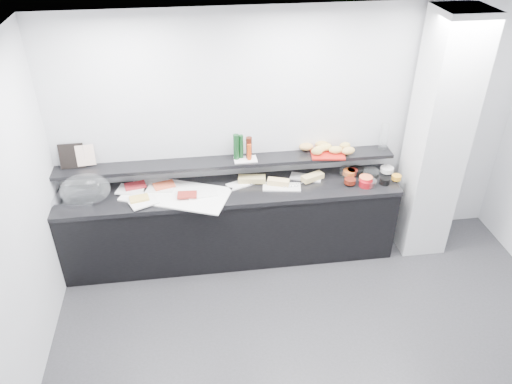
{
  "coord_description": "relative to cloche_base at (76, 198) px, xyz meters",
  "views": [
    {
      "loc": [
        -1.02,
        -2.75,
        3.74
      ],
      "look_at": [
        -0.45,
        1.45,
        1.0
      ],
      "focal_mm": 35.0,
      "sensor_mm": 36.0,
      "label": 1
    }
  ],
  "objects": [
    {
      "name": "tongs_right",
      "position": [
        2.37,
        -0.02,
        -0.0
      ],
      "size": [
        0.16,
        0.02,
        0.01
      ],
      "primitive_type": "cylinder",
      "rotation": [
        0.0,
        1.57,
        0.05
      ],
      "color": "silver",
      "rests_on": "sandwich_plate_right"
    },
    {
      "name": "buffet_cabinet",
      "position": [
        1.57,
        -0.0,
        -0.5
      ],
      "size": [
        3.6,
        0.6,
        0.85
      ],
      "primitive_type": "cube",
      "color": "black",
      "rests_on": "ground"
    },
    {
      "name": "back_wall",
      "position": [
        2.27,
        0.3,
        0.43
      ],
      "size": [
        5.0,
        0.02,
        2.7
      ],
      "primitive_type": "cube",
      "color": "silver",
      "rests_on": "ground"
    },
    {
      "name": "fill_black_fruit",
      "position": [
        3.38,
        -0.09,
        0.03
      ],
      "size": [
        0.11,
        0.11,
        0.05
      ],
      "primitive_type": "cylinder",
      "rotation": [
        0.0,
        0.0,
        0.1
      ],
      "color": "orange",
      "rests_on": "bowl_black_fruit"
    },
    {
      "name": "cloche_base",
      "position": [
        0.0,
        0.0,
        0.0
      ],
      "size": [
        0.49,
        0.38,
        0.04
      ],
      "primitive_type": "cube",
      "rotation": [
        0.0,
        0.0,
        -0.2
      ],
      "color": "silver",
      "rests_on": "counter_top"
    },
    {
      "name": "cloche_dome",
      "position": [
        0.11,
        -0.01,
        0.11
      ],
      "size": [
        0.53,
        0.38,
        0.34
      ],
      "primitive_type": "ellipsoid",
      "rotation": [
        0.0,
        0.0,
        0.1
      ],
      "color": "white",
      "rests_on": "cloche_base"
    },
    {
      "name": "framed_print",
      "position": [
        -0.02,
        0.25,
        0.36
      ],
      "size": [
        0.25,
        0.08,
        0.26
      ],
      "primitive_type": "cube",
      "rotation": [
        -0.21,
        0.0,
        0.02
      ],
      "color": "black",
      "rests_on": "wall_shelf"
    },
    {
      "name": "bread_roll_mide",
      "position": [
        2.64,
        0.21,
        0.29
      ],
      "size": [
        0.18,
        0.15,
        0.08
      ],
      "primitive_type": "ellipsoid",
      "rotation": [
        0.0,
        0.0,
        0.39
      ],
      "color": "#D7B352",
      "rests_on": "bread_tray"
    },
    {
      "name": "platter_meat_a",
      "position": [
        0.55,
        0.09,
        0.0
      ],
      "size": [
        0.35,
        0.27,
        0.01
      ],
      "primitive_type": "cube",
      "rotation": [
        0.0,
        0.0,
        -0.26
      ],
      "color": "white",
      "rests_on": "linen_runner"
    },
    {
      "name": "counter_top",
      "position": [
        1.57,
        -0.0,
        -0.05
      ],
      "size": [
        3.62,
        0.62,
        0.05
      ],
      "primitive_type": "cube",
      "color": "black",
      "rests_on": "buffet_cabinet"
    },
    {
      "name": "fill_red_jam",
      "position": [
        2.86,
        -0.09,
        0.03
      ],
      "size": [
        0.13,
        0.13,
        0.05
      ],
      "primitive_type": "cylinder",
      "rotation": [
        0.0,
        0.0,
        0.13
      ],
      "color": "#53160B",
      "rests_on": "bowl_red_jam"
    },
    {
      "name": "bowl_red_jam",
      "position": [
        3.02,
        -0.14,
        0.02
      ],
      "size": [
        0.18,
        0.18,
        0.07
      ],
      "primitive_type": "cylinder",
      "rotation": [
        0.0,
        0.0,
        -0.36
      ],
      "color": "maroon",
      "rests_on": "counter_top"
    },
    {
      "name": "bottle_hot",
      "position": [
        1.8,
        0.14,
        0.33
      ],
      "size": [
        0.05,
        0.05,
        0.18
      ],
      "primitive_type": "cylinder",
      "rotation": [
        0.0,
        0.0,
        0.12
      ],
      "color": "#C53D0E",
      "rests_on": "condiment_tray"
    },
    {
      "name": "fill_black_jam",
      "position": [
        2.94,
        0.09,
        0.03
      ],
      "size": [
        0.14,
        0.14,
        0.05
      ],
      "primitive_type": "cylinder",
      "rotation": [
        0.0,
        0.0,
        -0.3
      ],
      "color": "#60140D",
      "rests_on": "bowl_black_jam"
    },
    {
      "name": "sandwich_food_right",
      "position": [
        2.48,
        0.04,
        0.02
      ],
      "size": [
        0.27,
        0.19,
        0.06
      ],
      "primitive_type": "cube",
      "rotation": [
        0.0,
        0.0,
        0.41
      ],
      "color": "tan",
      "rests_on": "sandwich_plate_right"
    },
    {
      "name": "bowl_glass_salmon",
      "position": [
        3.06,
        -0.14,
        0.02
      ],
      "size": [
        0.14,
        0.14,
        0.07
      ],
      "primitive_type": "cylinder",
      "rotation": [
        0.0,
        0.0,
        0.02
      ],
      "color": "white",
      "rests_on": "counter_top"
    },
    {
      "name": "shaker_pepper",
      "position": [
        1.81,
        0.22,
        0.28
      ],
      "size": [
        0.04,
        0.04,
        0.07
      ],
      "primitive_type": "cylinder",
      "rotation": [
        0.0,
        0.0,
        0.17
      ],
      "color": "white",
      "rests_on": "condiment_tray"
    },
    {
      "name": "food_cheese",
      "position": [
        0.64,
        -0.12,
        0.02
      ],
      "size": [
        0.21,
        0.16,
        0.02
      ],
      "primitive_type": "cube",
      "rotation": [
        0.0,
        0.0,
        0.23
      ],
      "color": "#D5B252",
      "rests_on": "platter_cheese"
    },
    {
      "name": "fill_glass_fruit",
      "position": [
        2.9,
        0.08,
        0.03
      ],
      "size": [
        0.16,
        0.16,
        0.05
      ],
      "primitive_type": "cylinder",
      "rotation": [
        0.0,
        0.0,
        -0.19
      ],
      "color": "orange",
      "rests_on": "bowl_glass_fruit"
    },
    {
      "name": "ceiling",
      "position": [
        2.27,
        -1.7,
        1.78
      ],
      "size": [
        5.0,
        5.0,
        0.0
      ],
      "primitive_type": "plane",
      "color": "white",
      "rests_on": "back_wall"
    },
    {
      "name": "bread_roll_midw",
      "position": [
        2.56,
        0.17,
        0.29
      ],
      "size": [
        0.15,
        0.1,
        0.08
      ],
      "primitive_type": "ellipsoid",
      "rotation": [
        0.0,
        0.0,
        0.13
      ],
      "color": "#D7AF52",
      "rests_on": "bread_tray"
    },
    {
      "name": "platter_salmon",
      "position": [
        0.84,
        0.1,
        0.0
      ],
      "size": [
        0.33,
        0.25,
        0.01
      ],
      "primitive_type": "cube",
      "rotation": [
        0.0,
        0.0,
        -0.15
      ],
      "color": "white",
      "rests_on": "linen_runner"
    },
    {
      "name": "bread_roll_se",
      "position": [
        2.87,
        0.1,
        0.29
      ],
      "size": [
        0.16,
        0.12,
        0.08
      ],
      "primitive_type": "ellipsoid",
      "rotation": [
        0.0,
        0.0,
        0.18
      ],
      "color": "tan",
      "rests_on": "bread_tray"
    },
    {
      "name": "sandwich_plate_right",
      "position": [
        2.42,
        0.11,
        -0.01
      ],
      "size": [
        0.37,
        0.25,
        0.01
      ],
      "primitive_type": "cube",
      "rotation": [
        0.0,
        0.0,
        -0.36
      ],
      "color": "silver",
      "rests_on": "counter_top"
    },
    {
      "name": "column",
      "position": [
        3.77,
        -0.05,
        0.43
      ],
      "size": [
        0.5,
        0.5,
        2.7
      ],
      "primitive_type": "cube",
      "color": "silver",
      "rests_on": "ground"
    },
    {
      "name": "platter_meat_b",
      "position": [
        1.28,
        -0.07,
        0.0
      ],
      "size": [
        0.32,
        0.23,
        0.01
      ],
      "primitive_type": "cube",
      "rotation": [
        0.0,
        0.0,
        0.1
      ],
      "color": "white",
      "rests_on": "linen_runner"
    },
    {
      "name": "bread_tray",
      "position": [
        2.66,
        0.15,
        0.24
      ],
      "size": [
        0.39,
        0.29,
        0.02
      ],
      "primitive_type": "cube",
      "rotation": [
        0.0,
        0.0,
        -0.13
      ],
      "color": "#B51A13",
      "rests_on": "wall_shelf"
    },
    {
      "name": "fill_glass_salmon",
      "position": [
        3.04,
        -0.07,
        0.03
      ],
      "size": [
        0.15,
        0.15,
        0.05
      ],
      "primitive_type": "cylinder",
      "rotation": [
        0.0,
        0.0,
        0.02
      ],
      "color": "#F5693C",
      "rests_on": "bowl_glass_salmon"
    },
    {
      "name": "condiment_tray",
      "position": [
        1.76,
        0.15,
        0.24
      ],
      "size": [
        0.24,
        0.15,
        0.01
      ],
      "primitive_type": "cube",
      "rotation": [
        0.0,
        0.0,
        0.02
      ],
      "color": "white",
      "rests_on": "wall_shelf"
    },
    {
      "name": "tongs_mid",
      "position": [
        2.22,
        -0.07,
        -0.0
      ],
      "size": [
        0.16,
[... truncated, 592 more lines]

